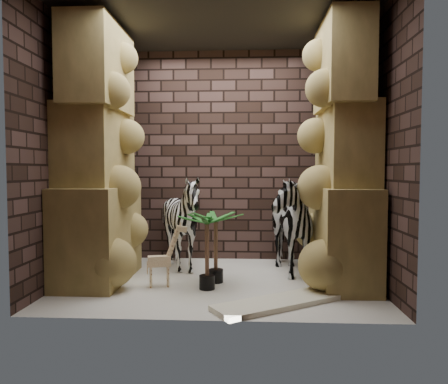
# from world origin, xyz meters

# --- Properties ---
(floor) EXTENTS (3.50, 3.50, 0.00)m
(floor) POSITION_xyz_m (0.00, 0.00, 0.00)
(floor) COLOR silver
(floor) RESTS_ON ground
(ceiling) EXTENTS (3.50, 3.50, 0.00)m
(ceiling) POSITION_xyz_m (0.00, 0.00, 3.00)
(ceiling) COLOR black
(ceiling) RESTS_ON ground
(wall_back) EXTENTS (3.50, 0.00, 3.50)m
(wall_back) POSITION_xyz_m (0.00, 1.25, 1.50)
(wall_back) COLOR black
(wall_back) RESTS_ON ground
(wall_front) EXTENTS (3.50, 0.00, 3.50)m
(wall_front) POSITION_xyz_m (0.00, -1.25, 1.50)
(wall_front) COLOR black
(wall_front) RESTS_ON ground
(wall_left) EXTENTS (0.00, 3.00, 3.00)m
(wall_left) POSITION_xyz_m (-1.75, 0.00, 1.50)
(wall_left) COLOR black
(wall_left) RESTS_ON ground
(wall_right) EXTENTS (0.00, 3.00, 3.00)m
(wall_right) POSITION_xyz_m (1.75, 0.00, 1.50)
(wall_right) COLOR black
(wall_right) RESTS_ON ground
(rock_pillar_left) EXTENTS (0.68, 1.30, 3.00)m
(rock_pillar_left) POSITION_xyz_m (-1.40, 0.00, 1.50)
(rock_pillar_left) COLOR tan
(rock_pillar_left) RESTS_ON floor
(rock_pillar_right) EXTENTS (0.58, 1.25, 3.00)m
(rock_pillar_right) POSITION_xyz_m (1.42, 0.00, 1.50)
(rock_pillar_right) COLOR tan
(rock_pillar_right) RESTS_ON floor
(zebra_right) EXTENTS (0.88, 1.31, 1.43)m
(zebra_right) POSITION_xyz_m (0.78, 0.44, 0.71)
(zebra_right) COLOR white
(zebra_right) RESTS_ON floor
(zebra_left) EXTENTS (1.34, 1.48, 1.10)m
(zebra_left) POSITION_xyz_m (-0.49, 0.53, 0.55)
(zebra_left) COLOR white
(zebra_left) RESTS_ON floor
(giraffe_toy) EXTENTS (0.40, 0.22, 0.73)m
(giraffe_toy) POSITION_xyz_m (-0.63, -0.25, 0.37)
(giraffe_toy) COLOR beige
(giraffe_toy) RESTS_ON floor
(palm_front) EXTENTS (0.36, 0.36, 0.82)m
(palm_front) POSITION_xyz_m (-0.02, -0.03, 0.41)
(palm_front) COLOR #1E5714
(palm_front) RESTS_ON floor
(palm_back) EXTENTS (0.36, 0.36, 0.82)m
(palm_back) POSITION_xyz_m (-0.10, -0.31, 0.41)
(palm_back) COLOR #1E5714
(palm_back) RESTS_ON floor
(surfboard) EXTENTS (1.51, 1.15, 0.05)m
(surfboard) POSITION_xyz_m (0.73, -0.74, 0.03)
(surfboard) COLOR white
(surfboard) RESTS_ON floor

